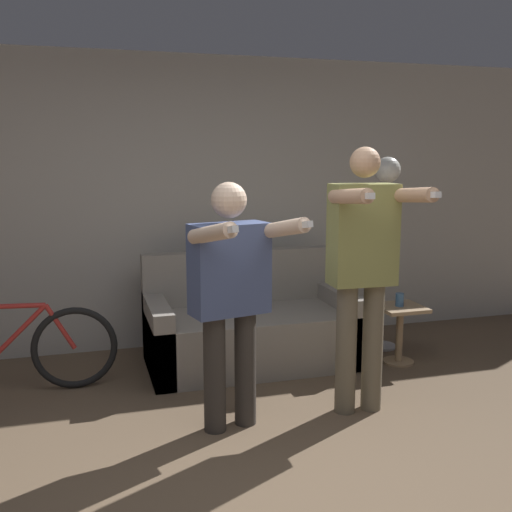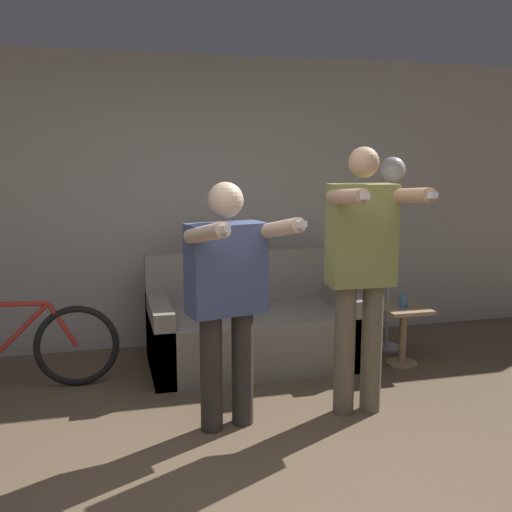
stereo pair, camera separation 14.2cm
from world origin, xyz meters
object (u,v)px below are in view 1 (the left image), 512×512
(person_right, at_px, (363,263))
(side_table, at_px, (400,323))
(bicycle, at_px, (9,351))
(cup, at_px, (400,300))
(couch, at_px, (251,329))
(person_left, at_px, (231,288))
(cat, at_px, (216,242))
(floor_lamp, at_px, (387,198))

(person_right, relative_size, side_table, 3.64)
(bicycle, bearing_deg, cup, -3.55)
(cup, bearing_deg, side_table, 8.70)
(couch, bearing_deg, person_left, -111.62)
(person_left, xyz_separation_m, bicycle, (-1.42, 0.98, -0.59))
(cat, xyz_separation_m, floor_lamp, (1.47, -0.26, 0.36))
(person_left, relative_size, floor_lamp, 0.92)
(cat, bearing_deg, bicycle, -163.68)
(side_table, bearing_deg, floor_lamp, 82.16)
(cup, height_order, bicycle, bicycle)
(cup, bearing_deg, cat, 154.48)
(side_table, distance_m, cup, 0.20)
(person_right, height_order, floor_lamp, person_right)
(person_left, height_order, floor_lamp, floor_lamp)
(person_left, distance_m, cat, 1.48)
(bicycle, bearing_deg, person_left, -34.61)
(couch, height_order, floor_lamp, floor_lamp)
(bicycle, bearing_deg, side_table, -3.50)
(person_right, distance_m, cup, 1.19)
(person_right, height_order, side_table, person_right)
(person_right, bearing_deg, floor_lamp, 58.16)
(person_right, xyz_separation_m, cup, (0.74, 0.79, -0.49))
(person_right, bearing_deg, cat, 116.71)
(person_left, height_order, cat, person_left)
(floor_lamp, relative_size, bicycle, 1.12)
(person_left, xyz_separation_m, cat, (0.23, 1.46, 0.07))
(couch, relative_size, side_table, 3.50)
(couch, height_order, person_left, person_left)
(person_left, bearing_deg, floor_lamp, 23.00)
(floor_lamp, bearing_deg, person_right, -124.01)
(person_left, distance_m, floor_lamp, 2.13)
(person_left, relative_size, cup, 14.37)
(person_left, relative_size, bicycle, 1.03)
(person_right, distance_m, floor_lamp, 1.48)
(cat, bearing_deg, couch, -55.62)
(floor_lamp, bearing_deg, cup, -99.43)
(cup, xyz_separation_m, bicycle, (-3.05, 0.19, -0.22))
(cup, bearing_deg, person_right, -133.24)
(floor_lamp, relative_size, side_table, 3.49)
(person_right, distance_m, bicycle, 2.61)
(person_left, height_order, bicycle, person_left)
(person_right, relative_size, floor_lamp, 1.04)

